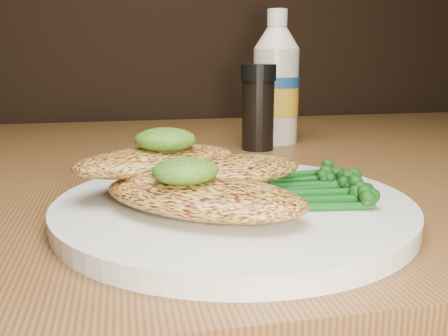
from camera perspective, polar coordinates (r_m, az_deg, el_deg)
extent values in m
cylinder|color=silver|center=(0.42, 1.11, -4.54)|extent=(0.30, 0.30, 0.02)
ellipsoid|color=gold|center=(0.38, -2.45, -3.21)|extent=(0.19, 0.17, 0.03)
ellipsoid|color=gold|center=(0.42, -0.92, -0.42)|extent=(0.17, 0.11, 0.02)
ellipsoid|color=gold|center=(0.43, -7.71, 0.84)|extent=(0.16, 0.12, 0.02)
ellipsoid|color=#123307|center=(0.37, -4.43, -0.33)|extent=(0.06, 0.06, 0.02)
ellipsoid|color=#123307|center=(0.43, -6.77, 3.27)|extent=(0.06, 0.06, 0.02)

